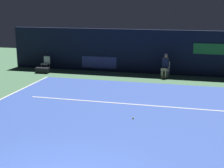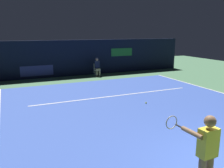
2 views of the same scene
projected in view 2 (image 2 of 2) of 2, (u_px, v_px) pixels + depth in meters
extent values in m
plane|color=#4C7A56|center=(137.00, 108.00, 10.22)|extent=(33.88, 33.88, 0.00)
cube|color=#3856B2|center=(137.00, 108.00, 10.22)|extent=(10.89, 12.20, 0.01)
cube|color=white|center=(116.00, 96.00, 12.12)|extent=(8.49, 0.10, 0.01)
cube|color=black|center=(79.00, 58.00, 17.65)|extent=(17.34, 0.30, 2.60)
cube|color=navy|center=(37.00, 71.00, 16.46)|extent=(2.20, 0.04, 0.70)
cube|color=#1E6B2D|center=(122.00, 52.00, 18.83)|extent=(1.80, 0.04, 0.60)
cube|color=yellow|center=(208.00, 143.00, 4.44)|extent=(0.37, 0.23, 0.56)
sphere|color=#8C6647|center=(210.00, 121.00, 4.35)|extent=(0.22, 0.22, 0.22)
cylinder|color=#8C6647|center=(192.00, 133.00, 4.51)|extent=(0.11, 0.50, 0.09)
cylinder|color=#8C6647|center=(215.00, 144.00, 4.57)|extent=(0.09, 0.09, 0.56)
cylinder|color=black|center=(181.00, 127.00, 4.78)|extent=(0.04, 0.30, 0.03)
torus|color=#B2B2B7|center=(172.00, 122.00, 5.02)|extent=(0.30, 0.04, 0.30)
cube|color=white|center=(97.00, 70.00, 17.44)|extent=(0.48, 0.45, 0.04)
cube|color=white|center=(97.00, 66.00, 17.58)|extent=(0.42, 0.08, 0.42)
cylinder|color=#B2B2B7|center=(95.00, 73.00, 17.28)|extent=(0.03, 0.03, 0.46)
cylinder|color=#B2B2B7|center=(100.00, 73.00, 17.39)|extent=(0.03, 0.03, 0.46)
cylinder|color=#B2B2B7|center=(94.00, 73.00, 17.59)|extent=(0.03, 0.03, 0.46)
cylinder|color=#B2B2B7|center=(99.00, 72.00, 17.70)|extent=(0.03, 0.03, 0.46)
cube|color=tan|center=(97.00, 69.00, 17.36)|extent=(0.37, 0.44, 0.14)
cylinder|color=tan|center=(97.00, 74.00, 17.22)|extent=(0.11, 0.11, 0.46)
cylinder|color=tan|center=(99.00, 73.00, 17.27)|extent=(0.11, 0.11, 0.46)
cube|color=#141933|center=(97.00, 65.00, 17.40)|extent=(0.36, 0.26, 0.52)
sphere|color=tan|center=(97.00, 59.00, 17.31)|extent=(0.20, 0.20, 0.20)
cylinder|color=#141933|center=(97.00, 58.00, 17.29)|extent=(0.19, 0.19, 0.04)
sphere|color=#CCE033|center=(146.00, 103.00, 10.83)|extent=(0.07, 0.07, 0.07)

